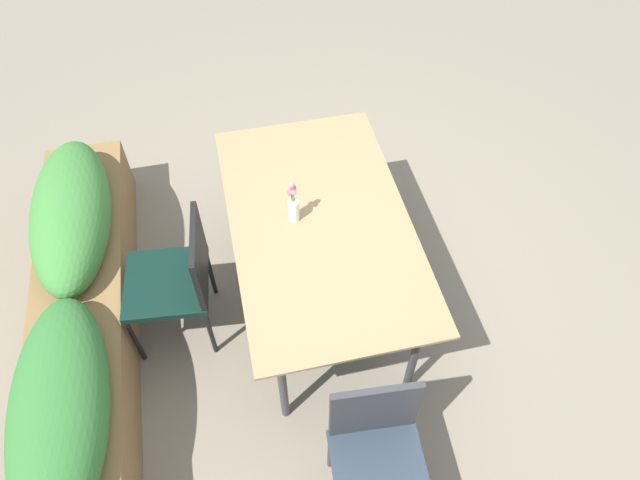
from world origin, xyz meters
TOP-DOWN VIEW (x-y plane):
  - ground_plane at (0.00, 0.00)m, footprint 12.00×12.00m
  - dining_table at (-0.01, 0.09)m, footprint 1.66×0.96m
  - chair_end_left at (-1.17, 0.08)m, footprint 0.45×0.45m
  - chair_far_side at (-0.01, 0.90)m, footprint 0.51×0.51m
  - flower_vase at (0.04, 0.22)m, footprint 0.06×0.06m
  - planter_box at (-0.03, 1.49)m, footprint 2.73×0.51m

SIDE VIEW (x-z plane):
  - ground_plane at x=0.00m, z-range 0.00..0.00m
  - planter_box at x=-0.03m, z-range -0.02..0.72m
  - chair_far_side at x=-0.01m, z-range 0.07..0.94m
  - chair_end_left at x=-1.17m, z-range 0.07..0.95m
  - dining_table at x=-0.01m, z-range 0.33..1.11m
  - flower_vase at x=0.04m, z-range 0.75..1.02m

